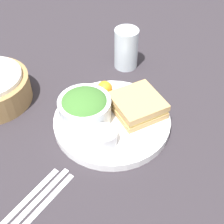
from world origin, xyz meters
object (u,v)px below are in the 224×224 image
(fork, at_px, (42,206))
(knife, at_px, (36,202))
(dressing_cup, at_px, (104,137))
(plate, at_px, (112,121))
(spoon, at_px, (30,197))
(drink_glass, at_px, (126,49))
(sandwich, at_px, (137,105))
(salad_bowl, at_px, (85,107))

(fork, height_order, knife, same)
(fork, bearing_deg, dressing_cup, 176.34)
(plate, distance_m, spoon, 0.27)
(dressing_cup, relative_size, drink_glass, 0.49)
(drink_glass, height_order, fork, drink_glass)
(sandwich, height_order, dressing_cup, sandwich)
(dressing_cup, relative_size, knife, 0.31)
(plate, bearing_deg, spoon, -176.06)
(plate, xyz_separation_m, spoon, (-0.27, -0.02, -0.01))
(dressing_cup, xyz_separation_m, knife, (-0.20, 0.00, -0.04))
(salad_bowl, height_order, dressing_cup, salad_bowl)
(dressing_cup, distance_m, fork, 0.20)
(salad_bowl, height_order, fork, salad_bowl)
(salad_bowl, bearing_deg, knife, -158.79)
(salad_bowl, bearing_deg, spoon, -163.10)
(salad_bowl, relative_size, dressing_cup, 2.17)
(salad_bowl, bearing_deg, plate, -48.83)
(dressing_cup, bearing_deg, fork, -175.85)
(drink_glass, bearing_deg, spoon, -161.80)
(salad_bowl, distance_m, drink_glass, 0.27)
(sandwich, bearing_deg, knife, -178.97)
(plate, xyz_separation_m, dressing_cup, (-0.07, -0.04, 0.03))
(spoon, bearing_deg, fork, 90.00)
(sandwich, bearing_deg, salad_bowl, 142.33)
(sandwich, bearing_deg, spoon, 177.89)
(plate, height_order, spoon, plate)
(sandwich, distance_m, knife, 0.33)
(knife, bearing_deg, spoon, -90.00)
(knife, xyz_separation_m, spoon, (-0.00, 0.02, 0.00))
(fork, bearing_deg, sandwich, 176.40)
(drink_glass, bearing_deg, dressing_cup, -147.25)
(spoon, bearing_deg, plate, 176.13)
(sandwich, xyz_separation_m, knife, (-0.32, -0.01, -0.04))
(fork, distance_m, knife, 0.02)
(salad_bowl, xyz_separation_m, drink_glass, (0.25, 0.09, 0.00))
(salad_bowl, distance_m, fork, 0.25)
(drink_glass, xyz_separation_m, fork, (-0.47, -0.19, -0.06))
(sandwich, height_order, knife, sandwich)
(sandwich, xyz_separation_m, salad_bowl, (-0.10, 0.08, 0.01))
(knife, distance_m, spoon, 0.02)
(fork, bearing_deg, drink_glass, -165.60)
(drink_glass, bearing_deg, sandwich, -131.31)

